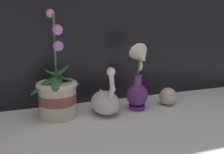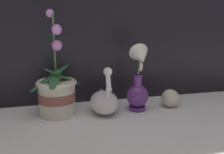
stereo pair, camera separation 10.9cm
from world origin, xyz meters
name	(u,v)px [view 2 (the right image)]	position (x,y,z in m)	size (l,w,h in m)	color
ground_plane	(120,120)	(0.00, 0.00, 0.00)	(2.80, 2.80, 0.00)	white
orchid_potted_plant	(57,93)	(-0.23, 0.12, 0.09)	(0.21, 0.20, 0.42)	beige
swan_figurine	(104,101)	(-0.05, 0.09, 0.05)	(0.11, 0.20, 0.21)	white
blue_vase	(138,84)	(0.10, 0.09, 0.12)	(0.09, 0.13, 0.28)	#602D7F
glass_sphere	(170,98)	(0.25, 0.10, 0.04)	(0.08, 0.08, 0.08)	beige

